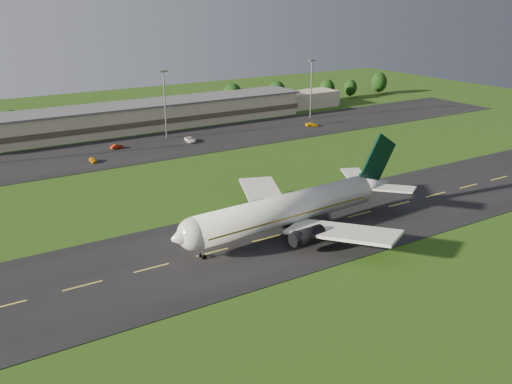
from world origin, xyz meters
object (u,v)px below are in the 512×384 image
airliner (290,209)px  service_vehicle_c (190,140)px  terminal (150,115)px  service_vehicle_a (93,160)px  light_mast_centre (165,96)px  service_vehicle_d (312,124)px  light_mast_east (311,82)px  service_vehicle_b (117,147)px

airliner → service_vehicle_c: size_ratio=10.09×
terminal → service_vehicle_a: bearing=-132.8°
light_mast_centre → service_vehicle_d: 49.92m
service_vehicle_c → light_mast_centre: bearing=119.8°
light_mast_east → service_vehicle_c: size_ratio=4.00×
terminal → light_mast_centre: bearing=-95.0°
airliner → service_vehicle_c: (14.76, 71.13, -3.86)m
service_vehicle_c → airliner: bearing=-94.6°
airliner → service_vehicle_b: airliner is taller
service_vehicle_d → service_vehicle_b: bearing=106.8°
light_mast_east → service_vehicle_a: size_ratio=5.76×
light_mast_centre → service_vehicle_b: (-17.39, -4.79, -12.02)m
service_vehicle_a → airliner: bearing=-76.0°
terminal → airliner: bearing=-97.4°
light_mast_centre → light_mast_east: size_ratio=1.00×
terminal → service_vehicle_a: size_ratio=41.04×
service_vehicle_a → service_vehicle_b: (9.95, 10.09, 0.01)m
service_vehicle_a → terminal: bearing=47.2°
airliner → service_vehicle_c: bearing=74.7°
light_mast_east → service_vehicle_a: bearing=-169.8°
service_vehicle_c → service_vehicle_d: service_vehicle_c is taller
airliner → light_mast_east: (66.08, 79.95, 8.08)m
service_vehicle_a → service_vehicle_b: service_vehicle_b is taller
terminal → service_vehicle_d: terminal is taller
terminal → service_vehicle_c: terminal is taller
light_mast_east → service_vehicle_b: bearing=-176.2°
light_mast_centre → service_vehicle_d: bearing=-13.4°
light_mast_centre → terminal: bearing=85.0°
terminal → service_vehicle_b: bearing=-131.9°
light_mast_centre → service_vehicle_a: light_mast_centre is taller
light_mast_centre → service_vehicle_a: 33.37m
airliner → service_vehicle_a: bearing=100.5°
terminal → service_vehicle_b: terminal is taller
service_vehicle_a → service_vehicle_b: bearing=45.4°
airliner → terminal: airliner is taller
light_mast_centre → service_vehicle_c: 15.29m
airliner → light_mast_centre: (11.08, 79.95, 8.08)m
terminal → service_vehicle_c: 25.30m
service_vehicle_b → service_vehicle_d: service_vehicle_d is taller
terminal → light_mast_centre: size_ratio=7.13×
service_vehicle_a → service_vehicle_c: bearing=11.0°
terminal → light_mast_centre: (-1.40, -16.18, 8.75)m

